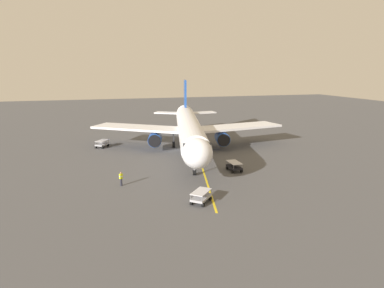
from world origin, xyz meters
name	(u,v)px	position (x,y,z in m)	size (l,w,h in m)	color
ground_plane	(176,150)	(0.00, 0.00, 0.00)	(220.00, 220.00, 0.00)	#4C4C4F
apron_lead_in_line	(200,160)	(-1.99, 7.70, 0.01)	(0.24, 40.00, 0.01)	yellow
airplane	(189,128)	(-2.05, 1.43, 4.00)	(33.95, 39.99, 11.50)	white
ground_crew_marshaller	(121,179)	(10.63, 16.45, 0.89)	(0.47, 0.43, 1.71)	#23232D
baggage_cart_near_nose	(234,166)	(-4.78, 14.57, 0.66)	(1.58, 2.62, 1.27)	black
baggage_cart_portside	(102,144)	(12.16, -5.48, 0.66)	(2.58, 2.94, 1.27)	#9E9EA3
baggage_cart_starboard_side	(201,197)	(3.07, 24.22, 0.66)	(2.77, 2.88, 1.27)	#9E9EA3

